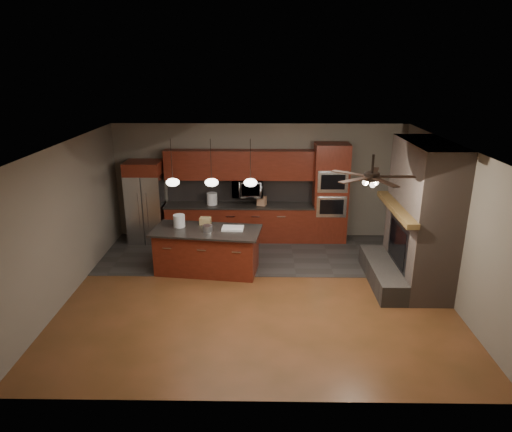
{
  "coord_description": "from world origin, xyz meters",
  "views": [
    {
      "loc": [
        0.09,
        -7.81,
        4.14
      ],
      "look_at": [
        -0.04,
        0.6,
        1.32
      ],
      "focal_mm": 32.0,
      "sensor_mm": 36.0,
      "label": 1
    }
  ],
  "objects_px": {
    "refrigerator": "(146,202)",
    "paint_tray": "(233,228)",
    "microwave": "(248,188)",
    "counter_box": "(262,201)",
    "oven_tower": "(330,193)",
    "paint_can": "(208,228)",
    "kitchen_island": "(207,250)",
    "counter_bucket": "(212,199)",
    "cardboard_box": "(205,221)",
    "white_bucket": "(179,221)"
  },
  "relations": [
    {
      "from": "microwave",
      "to": "counter_box",
      "type": "xyz_separation_m",
      "value": [
        0.34,
        -0.1,
        -0.29
      ]
    },
    {
      "from": "counter_box",
      "to": "oven_tower",
      "type": "bearing_deg",
      "value": 22.59
    },
    {
      "from": "refrigerator",
      "to": "paint_tray",
      "type": "relative_size",
      "value": 4.52
    },
    {
      "from": "paint_can",
      "to": "kitchen_island",
      "type": "bearing_deg",
      "value": 111.72
    },
    {
      "from": "oven_tower",
      "to": "cardboard_box",
      "type": "height_order",
      "value": "oven_tower"
    },
    {
      "from": "white_bucket",
      "to": "paint_can",
      "type": "bearing_deg",
      "value": -23.99
    },
    {
      "from": "refrigerator",
      "to": "paint_can",
      "type": "xyz_separation_m",
      "value": [
        1.7,
        -1.84,
        0.0
      ]
    },
    {
      "from": "counter_bucket",
      "to": "paint_can",
      "type": "bearing_deg",
      "value": -86.66
    },
    {
      "from": "refrigerator",
      "to": "paint_tray",
      "type": "height_order",
      "value": "refrigerator"
    },
    {
      "from": "counter_box",
      "to": "counter_bucket",
      "type": "bearing_deg",
      "value": -161.3
    },
    {
      "from": "oven_tower",
      "to": "microwave",
      "type": "xyz_separation_m",
      "value": [
        -1.98,
        0.06,
        0.11
      ]
    },
    {
      "from": "paint_tray",
      "to": "counter_bucket",
      "type": "xyz_separation_m",
      "value": [
        -0.61,
        1.78,
        0.1
      ]
    },
    {
      "from": "refrigerator",
      "to": "paint_tray",
      "type": "distance_m",
      "value": 2.78
    },
    {
      "from": "white_bucket",
      "to": "paint_can",
      "type": "height_order",
      "value": "white_bucket"
    },
    {
      "from": "oven_tower",
      "to": "paint_tray",
      "type": "relative_size",
      "value": 5.48
    },
    {
      "from": "oven_tower",
      "to": "counter_box",
      "type": "distance_m",
      "value": 1.65
    },
    {
      "from": "refrigerator",
      "to": "counter_bucket",
      "type": "bearing_deg",
      "value": 2.94
    },
    {
      "from": "kitchen_island",
      "to": "counter_bucket",
      "type": "bearing_deg",
      "value": 99.57
    },
    {
      "from": "paint_tray",
      "to": "counter_bucket",
      "type": "height_order",
      "value": "counter_bucket"
    },
    {
      "from": "paint_can",
      "to": "counter_box",
      "type": "height_order",
      "value": "counter_box"
    },
    {
      "from": "paint_can",
      "to": "oven_tower",
      "type": "bearing_deg",
      "value": 35.07
    },
    {
      "from": "microwave",
      "to": "refrigerator",
      "type": "bearing_deg",
      "value": -176.92
    },
    {
      "from": "kitchen_island",
      "to": "paint_tray",
      "type": "height_order",
      "value": "paint_tray"
    },
    {
      "from": "white_bucket",
      "to": "paint_can",
      "type": "relative_size",
      "value": 1.3
    },
    {
      "from": "paint_tray",
      "to": "cardboard_box",
      "type": "xyz_separation_m",
      "value": [
        -0.6,
        0.3,
        0.05
      ]
    },
    {
      "from": "paint_tray",
      "to": "counter_bucket",
      "type": "bearing_deg",
      "value": 111.61
    },
    {
      "from": "kitchen_island",
      "to": "counter_bucket",
      "type": "relative_size",
      "value": 8.07
    },
    {
      "from": "cardboard_box",
      "to": "counter_bucket",
      "type": "distance_m",
      "value": 1.48
    },
    {
      "from": "paint_can",
      "to": "counter_bucket",
      "type": "distance_m",
      "value": 1.92
    },
    {
      "from": "refrigerator",
      "to": "counter_bucket",
      "type": "xyz_separation_m",
      "value": [
        1.58,
        0.08,
        0.06
      ]
    },
    {
      "from": "white_bucket",
      "to": "counter_bucket",
      "type": "xyz_separation_m",
      "value": [
        0.51,
        1.64,
        -0.01
      ]
    },
    {
      "from": "oven_tower",
      "to": "kitchen_island",
      "type": "height_order",
      "value": "oven_tower"
    },
    {
      "from": "kitchen_island",
      "to": "counter_bucket",
      "type": "xyz_separation_m",
      "value": [
        -0.07,
        1.82,
        0.58
      ]
    },
    {
      "from": "white_bucket",
      "to": "cardboard_box",
      "type": "relative_size",
      "value": 1.13
    },
    {
      "from": "counter_box",
      "to": "paint_tray",
      "type": "bearing_deg",
      "value": -87.54
    },
    {
      "from": "paint_tray",
      "to": "white_bucket",
      "type": "bearing_deg",
      "value": 175.5
    },
    {
      "from": "refrigerator",
      "to": "counter_box",
      "type": "distance_m",
      "value": 2.78
    },
    {
      "from": "microwave",
      "to": "counter_bucket",
      "type": "height_order",
      "value": "microwave"
    },
    {
      "from": "refrigerator",
      "to": "kitchen_island",
      "type": "bearing_deg",
      "value": -46.37
    },
    {
      "from": "refrigerator",
      "to": "paint_can",
      "type": "height_order",
      "value": "refrigerator"
    },
    {
      "from": "cardboard_box",
      "to": "paint_can",
      "type": "bearing_deg",
      "value": -72.15
    },
    {
      "from": "refrigerator",
      "to": "paint_tray",
      "type": "xyz_separation_m",
      "value": [
        2.2,
        -1.7,
        -0.04
      ]
    },
    {
      "from": "microwave",
      "to": "counter_box",
      "type": "bearing_deg",
      "value": -16.42
    },
    {
      "from": "microwave",
      "to": "counter_bucket",
      "type": "xyz_separation_m",
      "value": [
        -0.86,
        -0.05,
        -0.26
      ]
    },
    {
      "from": "paint_tray",
      "to": "counter_box",
      "type": "height_order",
      "value": "counter_box"
    },
    {
      "from": "kitchen_island",
      "to": "counter_box",
      "type": "relative_size",
      "value": 10.29
    },
    {
      "from": "microwave",
      "to": "counter_box",
      "type": "height_order",
      "value": "microwave"
    },
    {
      "from": "refrigerator",
      "to": "kitchen_island",
      "type": "xyz_separation_m",
      "value": [
        1.66,
        -1.74,
        -0.52
      ]
    },
    {
      "from": "oven_tower",
      "to": "paint_can",
      "type": "bearing_deg",
      "value": -144.93
    },
    {
      "from": "oven_tower",
      "to": "paint_can",
      "type": "xyz_separation_m",
      "value": [
        -2.72,
        -1.91,
        -0.21
      ]
    }
  ]
}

